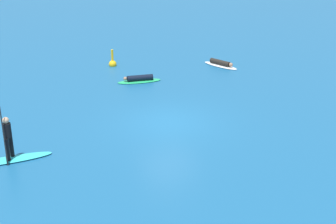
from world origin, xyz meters
The scene contains 5 objects.
ground_plane centered at (0.00, 0.00, 0.00)m, with size 120.00×120.00×0.00m, color #195684.
surfer_on_teal_board centered at (-7.10, -0.03, 0.43)m, with size 3.20×1.11×2.34m.
surfer_on_white_board centered at (7.22, 5.66, 0.14)m, with size 1.29×2.49×0.38m.
surfer_on_green_board centered at (1.54, 5.65, 0.14)m, with size 2.55×1.40×0.39m.
marker_buoy centered at (1.56, 9.14, 0.18)m, with size 0.47×0.47×1.15m.
Camera 1 is at (-10.72, -17.69, 9.06)m, focal length 53.17 mm.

